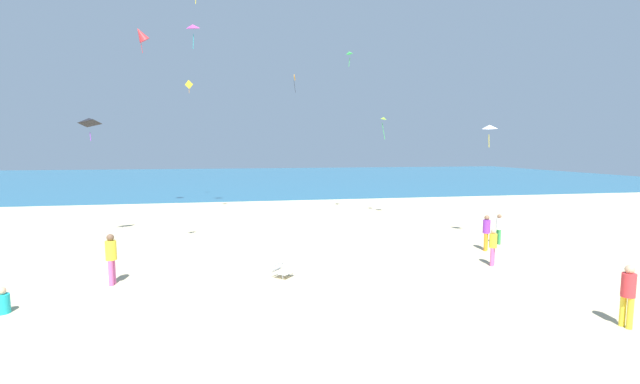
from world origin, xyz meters
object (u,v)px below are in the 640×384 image
Objects in this scene: kite_green at (349,53)px; kite_white at (489,127)px; person_3 at (493,245)px; kite_black at (89,121)px; kite_yellow at (189,85)px; kite_red at (141,34)px; kite_lime at (384,119)px; person_2 at (628,292)px; person_0 at (499,227)px; person_5 at (1,304)px; beach_chair_near_camera at (281,270)px; person_6 at (111,256)px; kite_orange at (295,79)px; person_4 at (486,230)px; kite_magenta at (193,27)px.

kite_white is (4.77, -8.05, -4.99)m from kite_green.
kite_black is at bearing 22.76° from person_3.
kite_yellow is 6.95m from kite_red.
person_3 is 26.28m from kite_red.
kite_lime is (-0.36, 11.68, 5.56)m from person_3.
kite_lime is at bearing 82.77° from person_2.
kite_black reaches higher than person_0.
kite_red reaches higher than person_5.
kite_yellow is (-13.77, 28.94, 8.99)m from person_2.
person_5 reaches higher than beach_chair_near_camera.
person_2 is 14.90m from person_6.
person_3 is at bearing -79.72° from kite_orange.
person_0 is at bearing -51.25° from kite_yellow.
person_5 is (-17.02, -3.94, -0.64)m from person_4.
kite_orange is 0.93× the size of kite_red.
person_6 is 20.59m from kite_red.
person_6 is at bearing -128.07° from person_4.
person_5 is 0.69× the size of kite_yellow.
kite_magenta is 11.45m from kite_black.
beach_chair_near_camera is 0.59× the size of person_0.
person_4 is (9.22, 2.13, 0.64)m from beach_chair_near_camera.
kite_orange is 21.43m from kite_black.
person_3 is at bearing -25.29° from kite_black.
kite_white is at bearing -39.64° from kite_magenta.
kite_black is at bearing 178.77° from beach_chair_near_camera.
person_5 is 0.44× the size of kite_orange.
person_0 is at bearing -71.87° from kite_lime.
person_4 is at bearing -54.88° from kite_yellow.
kite_black is (-8.52, 7.78, 5.53)m from beach_chair_near_camera.
kite_yellow reaches higher than beach_chair_near_camera.
kite_lime is at bearing -19.58° from kite_magenta.
kite_lime is (4.13, -13.08, -4.55)m from kite_orange.
kite_white is (18.03, 5.60, 5.22)m from person_5.
person_5 is at bearing -94.92° from kite_yellow.
person_5 is 11.09m from kite_black.
person_3 is at bearing -72.50° from person_4.
beach_chair_near_camera is at bearing -114.75° from kite_green.
kite_lime is at bearing 107.74° from kite_white.
kite_magenta is at bearing -19.39° from kite_red.
person_3 is 1.33× the size of kite_yellow.
kite_red reaches higher than person_6.
person_6 is at bearing -94.16° from kite_magenta.
person_4 is 0.94× the size of kite_magenta.
kite_white is at bearing -70.82° from person_3.
person_0 is 20.21m from kite_black.
kite_black is (-12.13, -16.91, -5.12)m from kite_orange.
beach_chair_near_camera is 0.57× the size of kite_lime.
kite_yellow reaches higher than person_3.
kite_red reaches higher than person_2.
person_3 is (-0.03, 5.61, -0.10)m from person_2.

